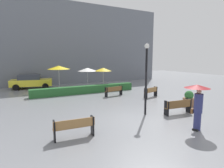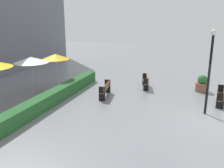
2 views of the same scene
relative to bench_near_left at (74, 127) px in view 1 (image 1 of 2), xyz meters
The scene contains 14 objects.
ground_plane 3.68m from the bench_near_left, 13.40° to the left, with size 60.00×60.00×0.00m, color gray.
bench_near_left is the anchor object (origin of this frame).
bench_back_row 8.86m from the bench_near_left, 51.22° to the left, with size 1.76×0.60×0.84m.
bench_near_right 6.44m from the bench_near_left, ahead, with size 1.81×0.54×0.87m.
bench_far_right 9.51m from the bench_near_left, 31.47° to the left, with size 1.55×0.69×0.84m.
pedestrian_with_umbrella 5.65m from the bench_near_left, 17.67° to the right, with size 1.13×1.13×2.12m.
planter_pot 8.62m from the bench_near_left, ahead, with size 0.80×0.80×1.08m.
lamp_post 5.21m from the bench_near_left, 15.20° to the left, with size 0.28×0.28×4.13m.
patio_umbrella_yellow 12.01m from the bench_near_left, 81.31° to the left, with size 2.26×2.26×2.56m.
patio_umbrella_white 12.48m from the bench_near_left, 67.48° to the left, with size 2.11×2.11×2.29m.
patio_umbrella_yellow_far 12.44m from the bench_near_left, 59.71° to the left, with size 1.82×1.82×2.29m.
hedge_strip 9.98m from the bench_near_left, 67.93° to the left, with size 9.94×0.70×0.71m, color #28602D.
building_facade 17.83m from the bench_near_left, 78.12° to the left, with size 28.00×1.20×10.36m, color slate.
parked_car 14.55m from the bench_near_left, 92.58° to the left, with size 4.45×2.57×1.57m.
Camera 1 is at (-5.51, -8.03, 3.32)m, focal length 29.45 mm.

